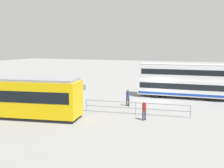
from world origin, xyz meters
TOP-DOWN VIEW (x-y plane):
  - ground_plane at (0.00, 0.00)m, footprint 160.00×160.00m
  - double_decker_bus at (-2.67, -2.99)m, footprint 10.93×3.10m
  - pedestrian_near_railing at (2.03, 3.59)m, footprint 0.38×0.38m
  - pedestrian_crossing at (-0.94, 8.09)m, footprint 0.45×0.45m
  - pedestrian_railing at (0.25, 6.58)m, footprint 9.11×1.19m
  - info_sign at (5.19, 7.14)m, footprint 1.01×0.19m

SIDE VIEW (x-z plane):
  - ground_plane at x=0.00m, z-range 0.00..0.00m
  - pedestrian_railing at x=0.25m, z-range 0.21..1.29m
  - pedestrian_crossing at x=-0.94m, z-range 0.12..1.73m
  - pedestrian_near_railing at x=2.03m, z-range 0.13..1.81m
  - info_sign at x=5.19m, z-range 0.47..3.06m
  - double_decker_bus at x=-2.67m, z-range 0.04..3.92m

